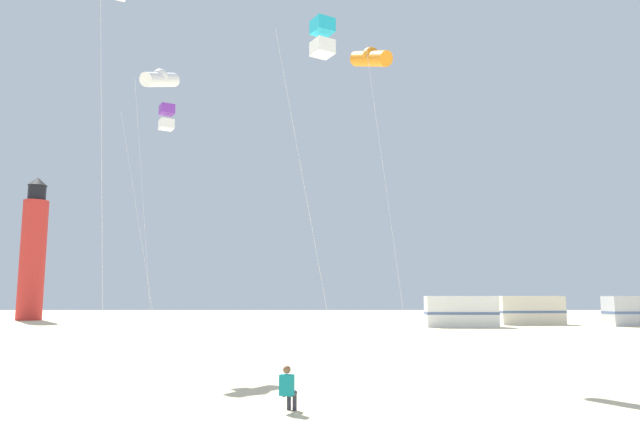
{
  "coord_description": "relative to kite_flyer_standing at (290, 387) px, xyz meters",
  "views": [
    {
      "loc": [
        1.93,
        -7.59,
        2.96
      ],
      "look_at": [
        1.87,
        10.79,
        5.39
      ],
      "focal_mm": 31.57,
      "sensor_mm": 36.0,
      "label": 1
    }
  ],
  "objects": [
    {
      "name": "kite_tube_white",
      "position": [
        -7.04,
        11.74,
        12.85
      ],
      "size": [
        1.85,
        2.58,
        14.17
      ],
      "color": "silver",
      "rests_on": "ground"
    },
    {
      "name": "rv_van_cream",
      "position": [
        21.64,
        41.72,
        0.78
      ],
      "size": [
        6.61,
        2.86,
        2.8
      ],
      "rotation": [
        0.0,
        0.0,
        0.08
      ],
      "color": "beige",
      "rests_on": "ground"
    },
    {
      "name": "kite_box_violet",
      "position": [
        -6.2,
        10.08,
        10.35
      ],
      "size": [
        2.56,
        2.26,
        11.57
      ],
      "color": "silver",
      "rests_on": "ground"
    },
    {
      "name": "kite_flyer_standing",
      "position": [
        0.0,
        0.0,
        0.0
      ],
      "size": [
        0.45,
        0.56,
        1.16
      ],
      "rotation": [
        0.0,
        0.0,
        2.8
      ],
      "color": "#147F84",
      "rests_on": "ground"
    },
    {
      "name": "kite_tube_orange",
      "position": [
        3.12,
        9.62,
        13.01
      ],
      "size": [
        2.45,
        2.74,
        14.33
      ],
      "color": "silver",
      "rests_on": "ground"
    },
    {
      "name": "lighthouse_distant",
      "position": [
        -32.86,
        51.04,
        7.22
      ],
      "size": [
        2.8,
        2.8,
        16.8
      ],
      "color": "red",
      "rests_on": "ground"
    },
    {
      "name": "kite_box_cyan",
      "position": [
        0.89,
        1.67,
        10.17
      ],
      "size": [
        2.0,
        1.82,
        11.38
      ],
      "color": "silver",
      "rests_on": "ground"
    },
    {
      "name": "rv_van_white",
      "position": [
        13.73,
        37.39,
        0.78
      ],
      "size": [
        6.55,
        2.67,
        2.8
      ],
      "rotation": [
        0.0,
        0.0,
        -0.05
      ],
      "color": "white",
      "rests_on": "ground"
    }
  ]
}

